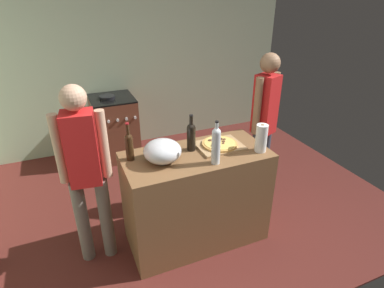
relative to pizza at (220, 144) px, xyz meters
The scene contains 13 objects.
ground_plane 1.23m from the pizza, 103.92° to the left, with size 4.65×3.69×0.02m, color #511E19.
kitchen_wall_rear 2.37m from the pizza, 94.49° to the left, with size 4.65×0.10×2.60m, color #99A889.
counter 0.55m from the pizza, 169.72° to the right, with size 1.27×0.61×0.92m, color brown.
cutting_board 0.02m from the pizza, 83.29° to the right, with size 0.40×0.32×0.02m, color tan.
pizza is the anchor object (origin of this frame).
mixing_bowl 0.56m from the pizza, behind, with size 0.31×0.31×0.19m.
paper_towel_roll 0.37m from the pizza, 35.69° to the right, with size 0.10×0.10×0.25m.
wine_bottle_dark 0.28m from the pizza, 169.92° to the left, with size 0.08×0.08×0.33m.
wine_bottle_amber 0.33m from the pizza, 124.00° to the right, with size 0.07×0.07×0.37m.
wine_bottle_clear 0.80m from the pizza, behind, with size 0.07×0.07×0.33m.
stove 2.10m from the pizza, 107.90° to the left, with size 0.57×0.63×0.92m.
person_in_stripes 1.16m from the pizza, behind, with size 0.40×0.23×1.61m.
person_in_red 0.75m from the pizza, 24.33° to the left, with size 0.35×0.26×1.65m.
Camera 1 is at (-1.03, -1.43, 2.22)m, focal length 29.56 mm.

